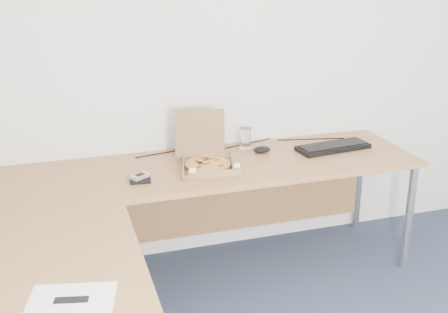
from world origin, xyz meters
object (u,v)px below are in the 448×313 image
object	(u,v)px
pizza_box	(207,161)
keyboard	(333,147)
wallet	(140,180)
drinking_glass	(245,138)
desk	(171,206)

from	to	relation	value
pizza_box	keyboard	bearing A→B (deg)	18.64
pizza_box	wallet	distance (m)	0.42
drinking_glass	wallet	world-z (taller)	drinking_glass
desk	drinking_glass	xyz separation A→B (m)	(0.63, 0.66, 0.09)
desk	drinking_glass	world-z (taller)	drinking_glass
desk	wallet	xyz separation A→B (m)	(-0.11, 0.30, 0.04)
pizza_box	drinking_glass	distance (m)	0.41
pizza_box	keyboard	xyz separation A→B (m)	(0.85, 0.06, -0.02)
desk	drinking_glass	bearing A→B (deg)	46.39
desk	keyboard	distance (m)	1.24
drinking_glass	desk	bearing A→B (deg)	-133.61
drinking_glass	wallet	size ratio (longest dim) A/B	1.15
desk	drinking_glass	distance (m)	0.91
wallet	drinking_glass	bearing A→B (deg)	33.76
desk	wallet	world-z (taller)	wallet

